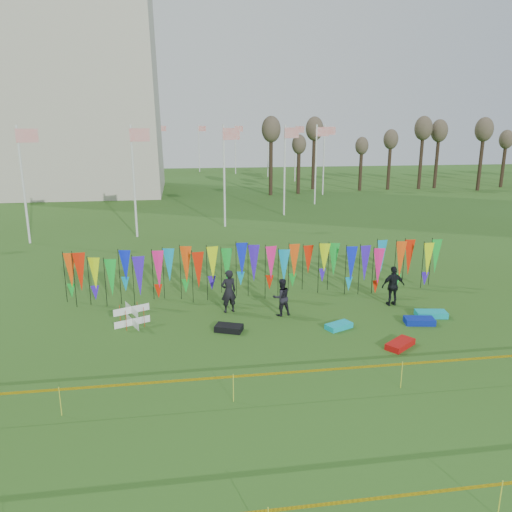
{
  "coord_description": "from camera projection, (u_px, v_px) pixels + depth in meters",
  "views": [
    {
      "loc": [
        -3.5,
        -15.85,
        8.04
      ],
      "look_at": [
        -0.17,
        6.0,
        2.18
      ],
      "focal_mm": 35.0,
      "sensor_mm": 36.0,
      "label": 1
    }
  ],
  "objects": [
    {
      "name": "person_left",
      "position": [
        229.0,
        291.0,
        21.79
      ],
      "size": [
        0.81,
        0.68,
        1.93
      ],
      "primitive_type": "imported",
      "rotation": [
        0.0,
        0.0,
        3.41
      ],
      "color": "black",
      "rests_on": "ground"
    },
    {
      "name": "tree_line",
      "position": [
        463.0,
        139.0,
        62.84
      ],
      "size": [
        53.92,
        1.92,
        7.84
      ],
      "color": "#322319",
      "rests_on": "ground"
    },
    {
      "name": "person_right",
      "position": [
        393.0,
        286.0,
        22.64
      ],
      "size": [
        1.1,
        0.65,
        1.84
      ],
      "primitive_type": "imported",
      "rotation": [
        0.0,
        0.0,
        3.17
      ],
      "color": "black",
      "rests_on": "ground"
    },
    {
      "name": "kite_bag_blue",
      "position": [
        419.0,
        321.0,
        20.7
      ],
      "size": [
        1.29,
        0.83,
        0.25
      ],
      "primitive_type": "cube",
      "rotation": [
        0.0,
        0.0,
        -0.18
      ],
      "color": "#0A22A4",
      "rests_on": "ground"
    },
    {
      "name": "caution_tape_far",
      "position": [
        359.0,
        502.0,
        9.89
      ],
      "size": [
        26.0,
        0.02,
        0.9
      ],
      "color": "#E8BB04",
      "rests_on": "ground"
    },
    {
      "name": "kite_bag_black",
      "position": [
        229.0,
        328.0,
        19.98
      ],
      "size": [
        1.22,
        0.98,
        0.25
      ],
      "primitive_type": "cube",
      "rotation": [
        0.0,
        0.0,
        -0.39
      ],
      "color": "black",
      "rests_on": "ground"
    },
    {
      "name": "box_kite",
      "position": [
        132.0,
        316.0,
        20.42
      ],
      "size": [
        0.77,
        0.77,
        0.86
      ],
      "rotation": [
        0.0,
        0.0,
        0.43
      ],
      "color": "#B7210D",
      "rests_on": "ground"
    },
    {
      "name": "kite_bag_teal",
      "position": [
        431.0,
        314.0,
        21.46
      ],
      "size": [
        1.38,
        0.83,
        0.25
      ],
      "primitive_type": "cube",
      "rotation": [
        0.0,
        0.0,
        -0.17
      ],
      "color": "#0CAAB4",
      "rests_on": "ground"
    },
    {
      "name": "flagpole_ring",
      "position": [
        91.0,
        158.0,
        60.52
      ],
      "size": [
        57.4,
        56.16,
        8.0
      ],
      "color": "silver",
      "rests_on": "ground"
    },
    {
      "name": "caution_tape_near",
      "position": [
        297.0,
        373.0,
        15.01
      ],
      "size": [
        26.0,
        0.02,
        0.9
      ],
      "color": "#E8BB04",
      "rests_on": "ground"
    },
    {
      "name": "kite_bag_turquoise",
      "position": [
        339.0,
        326.0,
        20.23
      ],
      "size": [
        1.21,
        0.94,
        0.22
      ],
      "primitive_type": "cube",
      "rotation": [
        0.0,
        0.0,
        0.43
      ],
      "color": "#0DB1C4",
      "rests_on": "ground"
    },
    {
      "name": "ground",
      "position": [
        286.0,
        358.0,
        17.71
      ],
      "size": [
        160.0,
        160.0,
        0.0
      ],
      "primitive_type": "plane",
      "color": "#2B4C15",
      "rests_on": "ground"
    },
    {
      "name": "person_mid",
      "position": [
        281.0,
        297.0,
        21.46
      ],
      "size": [
        0.89,
        0.66,
        1.65
      ],
      "primitive_type": "imported",
      "rotation": [
        0.0,
        0.0,
        3.36
      ],
      "color": "black",
      "rests_on": "ground"
    },
    {
      "name": "kite_bag_red",
      "position": [
        400.0,
        344.0,
        18.54
      ],
      "size": [
        1.35,
        1.21,
        0.23
      ],
      "primitive_type": "cube",
      "rotation": [
        0.0,
        0.0,
        0.64
      ],
      "color": "#BB0F0C",
      "rests_on": "ground"
    },
    {
      "name": "banner_row",
      "position": [
        263.0,
        264.0,
        23.82
      ],
      "size": [
        18.64,
        0.64,
        2.45
      ],
      "color": "black",
      "rests_on": "ground"
    }
  ]
}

